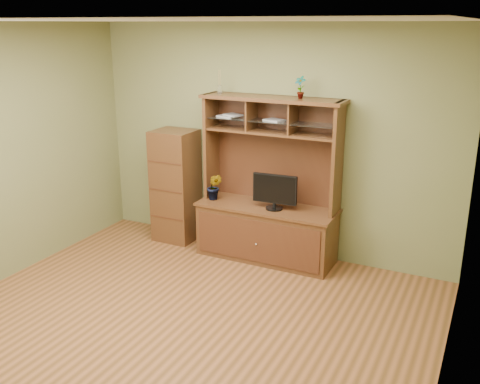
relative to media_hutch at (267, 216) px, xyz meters
The scene contains 8 objects.
room 1.92m from the media_hutch, 93.62° to the right, with size 4.54×4.04×2.74m.
media_hutch is the anchor object (origin of this frame).
monitor 0.37m from the media_hutch, 35.28° to the right, with size 0.51×0.20×0.41m.
orchid_plant 0.73m from the media_hutch, behind, with size 0.18×0.14×0.32m, color #3B5F20.
top_plant 1.54m from the media_hutch, 13.22° to the left, with size 0.13×0.09×0.24m, color #326F27.
reed_diffuser 1.63m from the media_hutch, behind, with size 0.05×0.05×0.27m.
magazines 1.18m from the media_hutch, 167.45° to the left, with size 0.84×0.22×0.04m.
side_cabinet 1.29m from the media_hutch, behind, with size 0.51×0.46×1.42m.
Camera 1 is at (2.42, -3.70, 2.68)m, focal length 40.00 mm.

